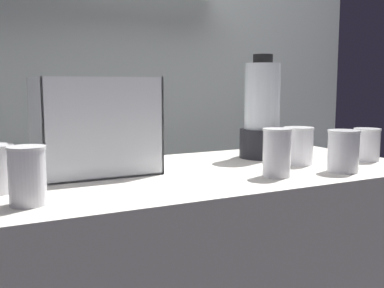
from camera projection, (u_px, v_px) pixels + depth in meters
The scene contains 8 objects.
back_wall_unit at pixel (110, 59), 1.97m from camera, with size 2.60×0.24×2.50m.
carrot_display_bin at pixel (97, 143), 1.31m from camera, with size 0.33×0.23×0.27m.
blender_pitcher at pixel (262, 115), 1.57m from camera, with size 0.15×0.15×0.35m.
juice_cup_mango_left at pixel (28, 179), 0.96m from camera, with size 0.08×0.08×0.12m.
juice_cup_pomegranate_middle at pixel (277, 155), 1.25m from camera, with size 0.08×0.08×0.13m.
juice_cup_orange_right at pixel (298, 147), 1.45m from camera, with size 0.10×0.10×0.12m.
juice_cup_carrot_far_right at pixel (343, 154), 1.33m from camera, with size 0.09×0.09×0.12m.
juice_cup_mango_rightmost at pixel (367, 147), 1.52m from camera, with size 0.09×0.09×0.11m.
Camera 1 is at (-0.60, -1.17, 1.15)m, focal length 42.82 mm.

